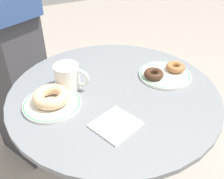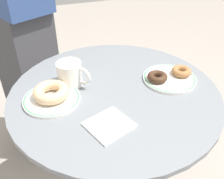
{
  "view_description": "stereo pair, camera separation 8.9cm",
  "coord_description": "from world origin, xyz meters",
  "px_view_note": "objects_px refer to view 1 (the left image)",
  "views": [
    {
      "loc": [
        -0.33,
        -0.67,
        1.29
      ],
      "look_at": [
        -0.02,
        -0.02,
        0.77
      ],
      "focal_mm": 40.94,
      "sensor_mm": 36.0,
      "label": 1
    },
    {
      "loc": [
        -0.25,
        -0.71,
        1.29
      ],
      "look_at": [
        -0.02,
        -0.02,
        0.77
      ],
      "focal_mm": 40.94,
      "sensor_mm": 36.0,
      "label": 2
    }
  ],
  "objects_px": {
    "cafe_table": "(114,138)",
    "coffee_mug": "(68,77)",
    "donut_cinnamon": "(176,67)",
    "paper_napkin": "(116,125)",
    "plate_right": "(165,75)",
    "person_figure": "(0,21)",
    "plate_left": "(52,104)",
    "donut_glazed": "(51,96)",
    "donut_chocolate": "(154,74)"
  },
  "relations": [
    {
      "from": "plate_right",
      "to": "donut_chocolate",
      "type": "distance_m",
      "value": 0.06
    },
    {
      "from": "cafe_table",
      "to": "donut_glazed",
      "type": "relative_size",
      "value": 6.1
    },
    {
      "from": "donut_chocolate",
      "to": "coffee_mug",
      "type": "distance_m",
      "value": 0.32
    },
    {
      "from": "plate_left",
      "to": "paper_napkin",
      "type": "xyz_separation_m",
      "value": [
        0.15,
        -0.18,
        -0.0
      ]
    },
    {
      "from": "paper_napkin",
      "to": "person_figure",
      "type": "relative_size",
      "value": 0.07
    },
    {
      "from": "cafe_table",
      "to": "plate_left",
      "type": "relative_size",
      "value": 3.9
    },
    {
      "from": "donut_glazed",
      "to": "paper_napkin",
      "type": "bearing_deg",
      "value": -52.38
    },
    {
      "from": "coffee_mug",
      "to": "person_figure",
      "type": "height_order",
      "value": "person_figure"
    },
    {
      "from": "plate_left",
      "to": "donut_cinnamon",
      "type": "relative_size",
      "value": 2.56
    },
    {
      "from": "donut_cinnamon",
      "to": "coffee_mug",
      "type": "xyz_separation_m",
      "value": [
        -0.42,
        0.08,
        0.02
      ]
    },
    {
      "from": "plate_left",
      "to": "donut_cinnamon",
      "type": "xyz_separation_m",
      "value": [
        0.5,
        -0.01,
        0.02
      ]
    },
    {
      "from": "donut_chocolate",
      "to": "person_figure",
      "type": "relative_size",
      "value": 0.04
    },
    {
      "from": "donut_chocolate",
      "to": "paper_napkin",
      "type": "bearing_deg",
      "value": -146.59
    },
    {
      "from": "person_figure",
      "to": "donut_cinnamon",
      "type": "bearing_deg",
      "value": -46.0
    },
    {
      "from": "cafe_table",
      "to": "donut_glazed",
      "type": "distance_m",
      "value": 0.36
    },
    {
      "from": "cafe_table",
      "to": "coffee_mug",
      "type": "relative_size",
      "value": 6.8
    },
    {
      "from": "cafe_table",
      "to": "plate_left",
      "type": "height_order",
      "value": "plate_left"
    },
    {
      "from": "donut_cinnamon",
      "to": "donut_chocolate",
      "type": "height_order",
      "value": "same"
    },
    {
      "from": "plate_right",
      "to": "cafe_table",
      "type": "bearing_deg",
      "value": 179.9
    },
    {
      "from": "donut_cinnamon",
      "to": "person_figure",
      "type": "bearing_deg",
      "value": 134.0
    },
    {
      "from": "plate_left",
      "to": "donut_cinnamon",
      "type": "bearing_deg",
      "value": -1.03
    },
    {
      "from": "cafe_table",
      "to": "donut_chocolate",
      "type": "height_order",
      "value": "donut_chocolate"
    },
    {
      "from": "coffee_mug",
      "to": "plate_left",
      "type": "bearing_deg",
      "value": -138.75
    },
    {
      "from": "plate_right",
      "to": "donut_cinnamon",
      "type": "bearing_deg",
      "value": 6.59
    },
    {
      "from": "plate_right",
      "to": "person_figure",
      "type": "height_order",
      "value": "person_figure"
    },
    {
      "from": "paper_napkin",
      "to": "person_figure",
      "type": "bearing_deg",
      "value": 106.24
    },
    {
      "from": "plate_left",
      "to": "donut_glazed",
      "type": "bearing_deg",
      "value": 72.92
    },
    {
      "from": "cafe_table",
      "to": "plate_right",
      "type": "xyz_separation_m",
      "value": [
        0.22,
        -0.0,
        0.25
      ]
    },
    {
      "from": "cafe_table",
      "to": "coffee_mug",
      "type": "bearing_deg",
      "value": 147.69
    },
    {
      "from": "cafe_table",
      "to": "donut_chocolate",
      "type": "distance_m",
      "value": 0.32
    },
    {
      "from": "donut_cinnamon",
      "to": "donut_chocolate",
      "type": "xyz_separation_m",
      "value": [
        -0.11,
        -0.01,
        0.0
      ]
    },
    {
      "from": "plate_left",
      "to": "donut_glazed",
      "type": "xyz_separation_m",
      "value": [
        0.0,
        0.01,
        0.02
      ]
    },
    {
      "from": "paper_napkin",
      "to": "person_figure",
      "type": "distance_m",
      "value": 0.81
    },
    {
      "from": "plate_right",
      "to": "paper_napkin",
      "type": "height_order",
      "value": "plate_right"
    },
    {
      "from": "donut_chocolate",
      "to": "coffee_mug",
      "type": "height_order",
      "value": "coffee_mug"
    },
    {
      "from": "donut_cinnamon",
      "to": "paper_napkin",
      "type": "distance_m",
      "value": 0.39
    },
    {
      "from": "cafe_table",
      "to": "plate_right",
      "type": "height_order",
      "value": "plate_right"
    },
    {
      "from": "person_figure",
      "to": "donut_chocolate",
      "type": "bearing_deg",
      "value": -52.27
    },
    {
      "from": "donut_cinnamon",
      "to": "paper_napkin",
      "type": "relative_size",
      "value": 0.59
    },
    {
      "from": "paper_napkin",
      "to": "person_figure",
      "type": "xyz_separation_m",
      "value": [
        -0.22,
        0.77,
        0.1
      ]
    },
    {
      "from": "donut_cinnamon",
      "to": "coffee_mug",
      "type": "relative_size",
      "value": 0.68
    },
    {
      "from": "cafe_table",
      "to": "donut_cinnamon",
      "type": "xyz_separation_m",
      "value": [
        0.28,
        0.01,
        0.27
      ]
    },
    {
      "from": "donut_cinnamon",
      "to": "person_figure",
      "type": "distance_m",
      "value": 0.83
    },
    {
      "from": "plate_right",
      "to": "coffee_mug",
      "type": "height_order",
      "value": "coffee_mug"
    },
    {
      "from": "cafe_table",
      "to": "coffee_mug",
      "type": "height_order",
      "value": "coffee_mug"
    },
    {
      "from": "donut_cinnamon",
      "to": "person_figure",
      "type": "relative_size",
      "value": 0.04
    },
    {
      "from": "person_figure",
      "to": "plate_left",
      "type": "bearing_deg",
      "value": -82.58
    },
    {
      "from": "person_figure",
      "to": "paper_napkin",
      "type": "bearing_deg",
      "value": -73.76
    },
    {
      "from": "coffee_mug",
      "to": "donut_chocolate",
      "type": "bearing_deg",
      "value": -16.7
    },
    {
      "from": "coffee_mug",
      "to": "person_figure",
      "type": "distance_m",
      "value": 0.54
    }
  ]
}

